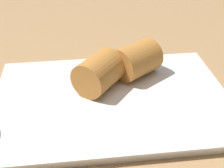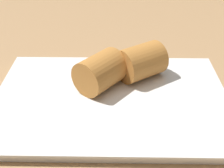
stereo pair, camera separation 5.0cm
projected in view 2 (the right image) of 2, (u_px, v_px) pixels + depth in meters
table_surface at (117, 108)px, 45.71cm from camera, size 180.00×140.00×2.00cm
serving_plate at (112, 101)px, 44.34cm from camera, size 32.98×23.04×1.50cm
roll_front_left at (103, 71)px, 44.80cm from camera, size 8.14×8.35×5.21cm
roll_front_right at (144, 61)px, 47.21cm from camera, size 8.33×8.00×5.21cm
spoon at (142, 52)px, 57.47cm from camera, size 16.17×7.33×1.10cm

